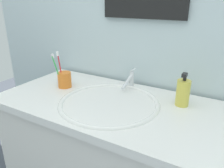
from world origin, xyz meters
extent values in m
cube|color=silver|center=(0.00, 0.33, 1.20)|extent=(2.41, 0.04, 2.40)
cube|color=white|center=(0.00, 0.00, 0.85)|extent=(1.21, 0.58, 0.04)
ellipsoid|color=white|center=(-0.02, -0.02, 0.82)|extent=(0.43, 0.43, 0.11)
torus|color=white|center=(-0.02, -0.02, 0.87)|extent=(0.50, 0.50, 0.02)
cylinder|color=#595B60|center=(-0.02, -0.02, 0.77)|extent=(0.03, 0.03, 0.01)
cylinder|color=silver|center=(-0.02, 0.24, 0.92)|extent=(0.02, 0.02, 0.09)
cylinder|color=silver|center=(-0.02, 0.18, 0.92)|extent=(0.02, 0.12, 0.06)
cylinder|color=silver|center=(-0.02, 0.25, 0.97)|extent=(0.01, 0.05, 0.01)
cylinder|color=orange|center=(-0.35, 0.04, 0.92)|extent=(0.08, 0.08, 0.09)
cylinder|color=green|center=(-0.37, 0.00, 0.97)|extent=(0.02, 0.06, 0.19)
cube|color=white|center=(-0.37, -0.02, 1.07)|extent=(0.01, 0.02, 0.03)
cylinder|color=red|center=(-0.37, 0.03, 0.97)|extent=(0.03, 0.02, 0.19)
cube|color=white|center=(-0.38, 0.03, 1.07)|extent=(0.02, 0.01, 0.03)
cylinder|color=#DBCC4C|center=(0.29, 0.14, 0.94)|extent=(0.06, 0.06, 0.13)
cylinder|color=black|center=(0.29, 0.14, 1.01)|extent=(0.02, 0.02, 0.02)
cube|color=black|center=(0.29, 0.13, 1.03)|extent=(0.02, 0.04, 0.02)
camera|label=1|loc=(0.48, -0.86, 1.35)|focal=35.71mm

